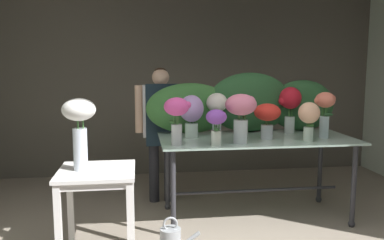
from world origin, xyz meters
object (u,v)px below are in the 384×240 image
(side_table_white, at_px, (97,183))
(vase_crimson_dahlias, at_px, (290,103))
(vase_ivory_hydrangea, at_px, (217,108))
(vase_white_roses_tall, at_px, (80,123))
(vase_coral_anemones, at_px, (325,108))
(vase_rosy_carnations, at_px, (241,111))
(display_table_glass, at_px, (256,149))
(vase_peach_ranunculus, at_px, (309,116))
(florist, at_px, (161,121))
(vase_violet_roses, at_px, (216,123))
(vase_lilac_snapdragons, at_px, (191,113))
(vase_scarlet_freesia, at_px, (267,116))
(vase_fuchsia_stock, at_px, (176,113))

(side_table_white, xyz_separation_m, vase_crimson_dahlias, (1.99, 0.91, 0.55))
(vase_ivory_hydrangea, distance_m, vase_white_roses_tall, 1.58)
(vase_coral_anemones, bearing_deg, vase_white_roses_tall, -165.77)
(vase_crimson_dahlias, xyz_separation_m, vase_rosy_carnations, (-0.67, -0.47, -0.02))
(vase_coral_anemones, xyz_separation_m, vase_rosy_carnations, (-0.92, -0.16, 0.01))
(display_table_glass, xyz_separation_m, side_table_white, (-1.56, -0.72, -0.08))
(vase_crimson_dahlias, bearing_deg, vase_peach_ranunculus, -87.44)
(florist, bearing_deg, display_table_glass, -34.60)
(vase_violet_roses, distance_m, vase_crimson_dahlias, 1.09)
(side_table_white, relative_size, vase_ivory_hydrangea, 1.71)
(vase_crimson_dahlias, bearing_deg, vase_white_roses_tall, -156.71)
(vase_lilac_snapdragons, xyz_separation_m, vase_ivory_hydrangea, (0.29, 0.10, 0.04))
(vase_violet_roses, xyz_separation_m, vase_ivory_hydrangea, (0.12, 0.56, 0.08))
(vase_violet_roses, height_order, vase_white_roses_tall, vase_white_roses_tall)
(side_table_white, relative_size, vase_scarlet_freesia, 2.13)
(side_table_white, bearing_deg, vase_rosy_carnations, 18.38)
(side_table_white, bearing_deg, vase_coral_anemones, 14.95)
(florist, distance_m, vase_fuchsia_stock, 0.99)
(vase_peach_ranunculus, bearing_deg, vase_white_roses_tall, -167.86)
(display_table_glass, xyz_separation_m, vase_scarlet_freesia, (0.08, -0.10, 0.36))
(display_table_glass, xyz_separation_m, florist, (-0.95, 0.66, 0.23))
(vase_lilac_snapdragons, xyz_separation_m, vase_peach_ranunculus, (1.12, -0.34, -0.01))
(vase_violet_roses, bearing_deg, vase_crimson_dahlias, 31.15)
(display_table_glass, relative_size, vase_fuchsia_stock, 4.43)
(side_table_white, height_order, florist, florist)
(side_table_white, bearing_deg, vase_peach_ranunculus, 12.84)
(vase_ivory_hydrangea, bearing_deg, vase_violet_roses, -101.71)
(vase_crimson_dahlias, distance_m, vase_peach_ranunculus, 0.46)
(display_table_glass, relative_size, vase_peach_ranunculus, 5.17)
(vase_white_roses_tall, bearing_deg, vase_fuchsia_stock, 26.92)
(vase_fuchsia_stock, bearing_deg, side_table_white, -149.22)
(display_table_glass, relative_size, vase_crimson_dahlias, 3.92)
(florist, distance_m, vase_peach_ranunculus, 1.69)
(vase_crimson_dahlias, bearing_deg, vase_rosy_carnations, -144.90)
(vase_coral_anemones, relative_size, vase_peach_ranunculus, 1.23)
(side_table_white, height_order, vase_violet_roses, vase_violet_roses)
(vase_rosy_carnations, bearing_deg, display_table_glass, 49.98)
(vase_ivory_hydrangea, height_order, vase_peach_ranunculus, vase_ivory_hydrangea)
(vase_crimson_dahlias, bearing_deg, vase_lilac_snapdragons, -174.33)
(vase_coral_anemones, distance_m, vase_ivory_hydrangea, 1.11)
(vase_violet_roses, height_order, vase_crimson_dahlias, vase_crimson_dahlias)
(vase_lilac_snapdragons, height_order, vase_ivory_hydrangea, vase_ivory_hydrangea)
(vase_scarlet_freesia, distance_m, vase_fuchsia_stock, 0.97)
(florist, height_order, vase_white_roses_tall, florist)
(florist, distance_m, vase_violet_roses, 1.13)
(vase_lilac_snapdragons, bearing_deg, vase_ivory_hydrangea, 19.63)
(display_table_glass, distance_m, florist, 1.18)
(vase_coral_anemones, xyz_separation_m, vase_violet_roses, (-1.18, -0.25, -0.09))
(display_table_glass, bearing_deg, vase_white_roses_tall, -156.76)
(florist, bearing_deg, vase_fuchsia_stock, -84.69)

